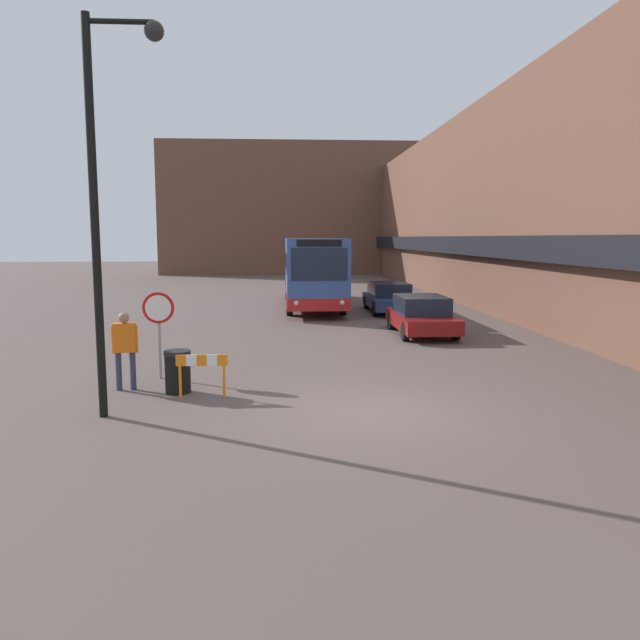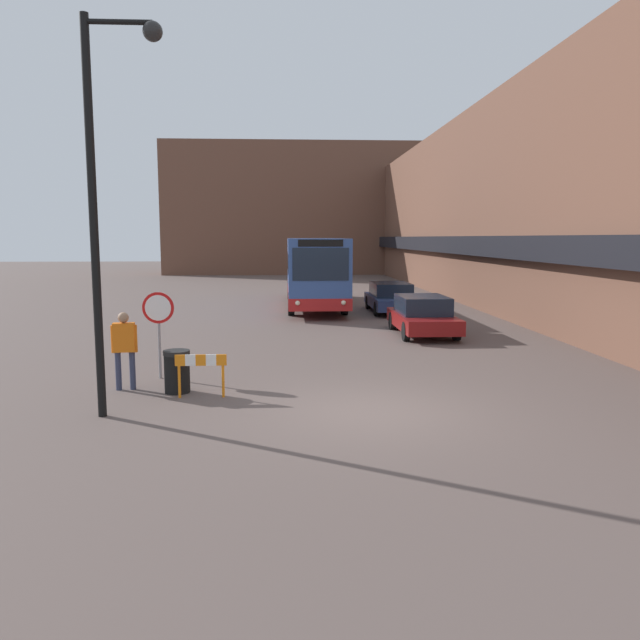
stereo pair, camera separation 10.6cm
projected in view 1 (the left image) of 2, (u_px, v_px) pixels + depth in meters
ground_plane at (371, 412)px, 12.32m from camera, size 160.00×160.00×0.00m
building_row_right at (484, 212)px, 36.03m from camera, size 5.50×60.00×9.83m
building_backdrop_far at (299, 210)px, 60.65m from camera, size 26.00×8.00×12.17m
city_bus at (312, 270)px, 31.07m from camera, size 2.64×11.88×3.39m
parked_car_front at (422, 315)px, 22.12m from camera, size 1.91×4.30×1.37m
parked_car_middle at (389, 297)px, 28.81m from camera, size 1.94×4.66×1.36m
stop_sign at (159, 317)px, 15.06m from camera, size 0.76×0.08×2.12m
street_lamp at (107, 179)px, 11.44m from camera, size 1.46×0.36×7.40m
pedestrian at (125, 344)px, 13.98m from camera, size 0.57×0.27×1.77m
trash_bin at (178, 371)px, 13.82m from camera, size 0.59×0.59×0.95m
construction_barricade at (202, 367)px, 13.35m from camera, size 1.10×0.06×0.94m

